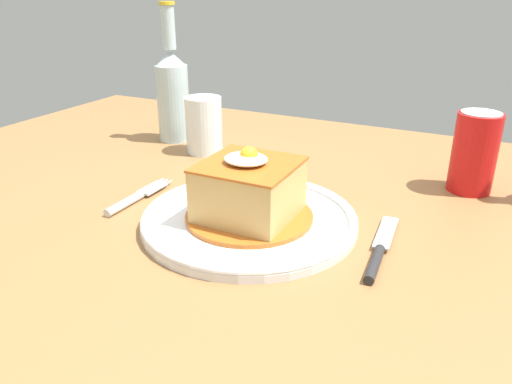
% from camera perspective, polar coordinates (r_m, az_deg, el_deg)
% --- Properties ---
extents(dining_table, '(1.29, 0.96, 0.76)m').
position_cam_1_polar(dining_table, '(0.80, -2.69, -7.26)').
color(dining_table, olive).
rests_on(dining_table, ground_plane).
extents(main_plate, '(0.29, 0.29, 0.02)m').
position_cam_1_polar(main_plate, '(0.66, -0.77, -3.07)').
color(main_plate, white).
rests_on(main_plate, dining_table).
extents(sandwich_meal, '(0.17, 0.17, 0.10)m').
position_cam_1_polar(sandwich_meal, '(0.65, -0.80, 0.03)').
color(sandwich_meal, '#B75B1E').
rests_on(sandwich_meal, main_plate).
extents(fork, '(0.02, 0.14, 0.01)m').
position_cam_1_polar(fork, '(0.75, -13.82, -0.72)').
color(fork, silver).
rests_on(fork, dining_table).
extents(knife, '(0.03, 0.17, 0.01)m').
position_cam_1_polar(knife, '(0.60, 13.84, -6.93)').
color(knife, '#262628').
rests_on(knife, dining_table).
extents(soda_can, '(0.07, 0.07, 0.12)m').
position_cam_1_polar(soda_can, '(0.82, 23.78, 4.17)').
color(soda_can, red).
rests_on(soda_can, dining_table).
extents(beer_bottle_clear_far, '(0.06, 0.06, 0.27)m').
position_cam_1_polar(beer_bottle_clear_far, '(1.02, -9.57, 11.34)').
color(beer_bottle_clear_far, '#ADC6CC').
rests_on(beer_bottle_clear_far, dining_table).
extents(drinking_glass, '(0.07, 0.07, 0.10)m').
position_cam_1_polar(drinking_glass, '(0.94, -5.98, 7.21)').
color(drinking_glass, '#3F2314').
rests_on(drinking_glass, dining_table).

